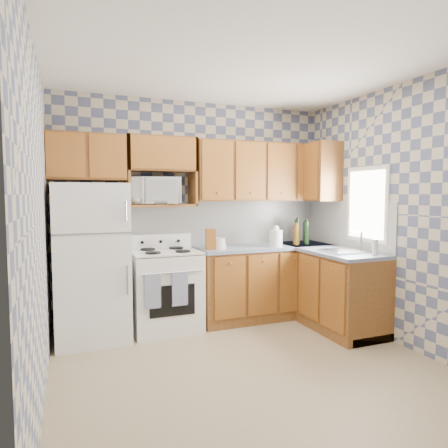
{
  "coord_description": "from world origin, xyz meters",
  "views": [
    {
      "loc": [
        -1.49,
        -3.19,
        1.57
      ],
      "look_at": [
        0.05,
        0.75,
        1.25
      ],
      "focal_mm": 32.0,
      "sensor_mm": 36.0,
      "label": 1
    }
  ],
  "objects_px": {
    "microwave": "(154,191)",
    "electric_kettle": "(276,238)",
    "stove_body": "(166,291)",
    "refrigerator": "(92,262)"
  },
  "relations": [
    {
      "from": "microwave",
      "to": "electric_kettle",
      "type": "height_order",
      "value": "microwave"
    },
    {
      "from": "stove_body",
      "to": "microwave",
      "type": "distance_m",
      "value": 1.17
    },
    {
      "from": "microwave",
      "to": "electric_kettle",
      "type": "relative_size",
      "value": 2.75
    },
    {
      "from": "stove_body",
      "to": "electric_kettle",
      "type": "height_order",
      "value": "electric_kettle"
    },
    {
      "from": "microwave",
      "to": "electric_kettle",
      "type": "bearing_deg",
      "value": -8.15
    },
    {
      "from": "refrigerator",
      "to": "stove_body",
      "type": "distance_m",
      "value": 0.89
    },
    {
      "from": "stove_body",
      "to": "electric_kettle",
      "type": "relative_size",
      "value": 4.35
    },
    {
      "from": "electric_kettle",
      "to": "stove_body",
      "type": "bearing_deg",
      "value": 173.24
    },
    {
      "from": "refrigerator",
      "to": "microwave",
      "type": "relative_size",
      "value": 2.96
    },
    {
      "from": "microwave",
      "to": "electric_kettle",
      "type": "xyz_separation_m",
      "value": [
        1.42,
        -0.34,
        -0.58
      ]
    }
  ]
}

